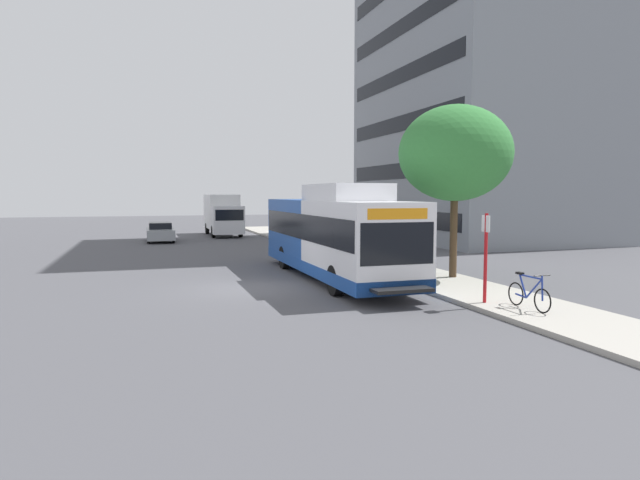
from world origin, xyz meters
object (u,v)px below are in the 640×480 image
object	(u,v)px
street_tree_near_stop	(455,153)
bus_stop_sign_pole	(486,251)
parked_car_far_lane	(160,232)
bicycle_parked	(529,294)
box_truck_background	(223,214)
transit_bus	(333,235)

from	to	relation	value
street_tree_near_stop	bus_stop_sign_pole	bearing A→B (deg)	-110.88
bus_stop_sign_pole	parked_car_far_lane	xyz separation A→B (m)	(-8.32, 26.12, -0.99)
bicycle_parked	box_truck_background	size ratio (longest dim) A/B	0.25
bus_stop_sign_pole	box_truck_background	world-z (taller)	box_truck_background
bicycle_parked	box_truck_background	bearing A→B (deg)	97.18
street_tree_near_stop	parked_car_far_lane	world-z (taller)	street_tree_near_stop
parked_car_far_lane	box_truck_background	bearing A→B (deg)	41.93
transit_bus	street_tree_near_stop	bearing A→B (deg)	-24.73
parked_car_far_lane	box_truck_background	distance (m)	6.72
bus_stop_sign_pole	bicycle_parked	size ratio (longest dim) A/B	1.48
transit_bus	street_tree_near_stop	xyz separation A→B (m)	(4.16, -1.92, 3.10)
box_truck_background	parked_car_far_lane	bearing A→B (deg)	-138.07
bicycle_parked	parked_car_far_lane	world-z (taller)	parked_car_far_lane
street_tree_near_stop	transit_bus	bearing A→B (deg)	155.27
transit_bus	bicycle_parked	bearing A→B (deg)	-68.86
box_truck_background	bicycle_parked	bearing A→B (deg)	-82.82
transit_bus	box_truck_background	xyz separation A→B (m)	(-1.00, 23.98, 0.04)
street_tree_near_stop	box_truck_background	distance (m)	26.59
box_truck_background	bus_stop_sign_pole	bearing A→B (deg)	-83.68
transit_bus	parked_car_far_lane	world-z (taller)	transit_bus
transit_bus	bicycle_parked	size ratio (longest dim) A/B	6.96
bicycle_parked	street_tree_near_stop	distance (m)	7.30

